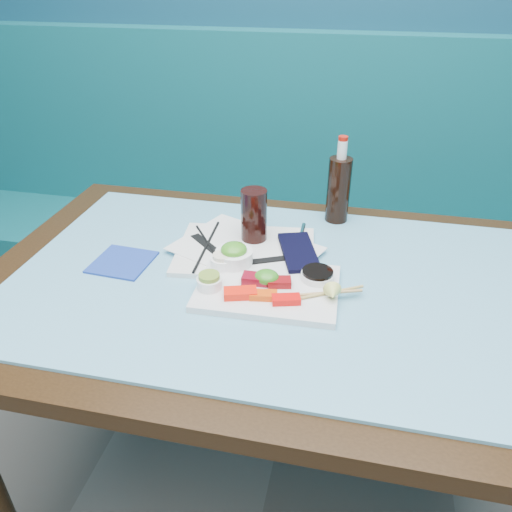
% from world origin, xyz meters
% --- Properties ---
extents(booth_bench, '(3.00, 0.56, 1.17)m').
position_xyz_m(booth_bench, '(0.00, 2.29, 0.37)').
color(booth_bench, '#0E565C').
rests_on(booth_bench, ground).
extents(dining_table, '(1.40, 0.90, 0.75)m').
position_xyz_m(dining_table, '(0.00, 1.45, 0.67)').
color(dining_table, black).
rests_on(dining_table, ground).
extents(glass_top, '(1.22, 0.76, 0.01)m').
position_xyz_m(glass_top, '(0.00, 1.45, 0.75)').
color(glass_top, '#61A4C2').
rests_on(glass_top, dining_table).
extents(sashimi_plate, '(0.32, 0.23, 0.02)m').
position_xyz_m(sashimi_plate, '(-0.00, 1.40, 0.77)').
color(sashimi_plate, silver).
rests_on(sashimi_plate, glass_top).
extents(salmon_left, '(0.08, 0.05, 0.02)m').
position_xyz_m(salmon_left, '(-0.05, 1.34, 0.78)').
color(salmon_left, '#FF1D0A').
rests_on(salmon_left, sashimi_plate).
extents(salmon_mid, '(0.06, 0.04, 0.01)m').
position_xyz_m(salmon_mid, '(-0.00, 1.35, 0.78)').
color(salmon_mid, '#E64609').
rests_on(salmon_mid, sashimi_plate).
extents(salmon_right, '(0.07, 0.04, 0.01)m').
position_xyz_m(salmon_right, '(0.05, 1.34, 0.78)').
color(salmon_right, red).
rests_on(salmon_right, sashimi_plate).
extents(tuna_left, '(0.06, 0.04, 0.02)m').
position_xyz_m(tuna_left, '(-0.03, 1.40, 0.78)').
color(tuna_left, maroon).
rests_on(tuna_left, sashimi_plate).
extents(tuna_right, '(0.06, 0.04, 0.02)m').
position_xyz_m(tuna_right, '(0.02, 1.40, 0.78)').
color(tuna_right, maroon).
rests_on(tuna_right, sashimi_plate).
extents(seaweed_garnish, '(0.06, 0.06, 0.03)m').
position_xyz_m(seaweed_garnish, '(-0.01, 1.41, 0.79)').
color(seaweed_garnish, '#32811D').
rests_on(seaweed_garnish, sashimi_plate).
extents(ramekin_wasabi, '(0.07, 0.07, 0.02)m').
position_xyz_m(ramekin_wasabi, '(-0.13, 1.36, 0.79)').
color(ramekin_wasabi, white).
rests_on(ramekin_wasabi, sashimi_plate).
extents(wasabi_fill, '(0.06, 0.06, 0.01)m').
position_xyz_m(wasabi_fill, '(-0.13, 1.36, 0.80)').
color(wasabi_fill, olive).
rests_on(wasabi_fill, ramekin_wasabi).
extents(ramekin_ginger, '(0.06, 0.06, 0.02)m').
position_xyz_m(ramekin_ginger, '(-0.12, 1.45, 0.79)').
color(ramekin_ginger, white).
rests_on(ramekin_ginger, sashimi_plate).
extents(ginger_fill, '(0.05, 0.05, 0.01)m').
position_xyz_m(ginger_fill, '(-0.12, 1.45, 0.80)').
color(ginger_fill, beige).
rests_on(ginger_fill, ramekin_ginger).
extents(soy_dish, '(0.09, 0.09, 0.02)m').
position_xyz_m(soy_dish, '(0.10, 1.45, 0.78)').
color(soy_dish, white).
rests_on(soy_dish, sashimi_plate).
extents(soy_fill, '(0.08, 0.08, 0.01)m').
position_xyz_m(soy_fill, '(0.10, 1.45, 0.79)').
color(soy_fill, black).
rests_on(soy_fill, soy_dish).
extents(lemon_wedge, '(0.04, 0.04, 0.04)m').
position_xyz_m(lemon_wedge, '(0.14, 1.37, 0.79)').
color(lemon_wedge, '#D2D967').
rests_on(lemon_wedge, sashimi_plate).
extents(chopstick_sleeve, '(0.13, 0.07, 0.00)m').
position_xyz_m(chopstick_sleeve, '(-0.02, 1.50, 0.78)').
color(chopstick_sleeve, black).
rests_on(chopstick_sleeve, sashimi_plate).
extents(wooden_chopstick_a, '(0.20, 0.07, 0.01)m').
position_xyz_m(wooden_chopstick_a, '(0.11, 1.38, 0.78)').
color(wooden_chopstick_a, tan).
rests_on(wooden_chopstick_a, sashimi_plate).
extents(wooden_chopstick_b, '(0.18, 0.11, 0.01)m').
position_xyz_m(wooden_chopstick_b, '(0.12, 1.38, 0.78)').
color(wooden_chopstick_b, tan).
rests_on(wooden_chopstick_b, sashimi_plate).
extents(serving_tray, '(0.37, 0.30, 0.01)m').
position_xyz_m(serving_tray, '(-0.09, 1.55, 0.76)').
color(serving_tray, silver).
rests_on(serving_tray, glass_top).
extents(paper_placemat, '(0.41, 0.35, 0.00)m').
position_xyz_m(paper_placemat, '(-0.09, 1.55, 0.77)').
color(paper_placemat, silver).
rests_on(paper_placemat, serving_tray).
extents(seaweed_bowl, '(0.12, 0.12, 0.04)m').
position_xyz_m(seaweed_bowl, '(-0.10, 1.47, 0.79)').
color(seaweed_bowl, white).
rests_on(seaweed_bowl, serving_tray).
extents(seaweed_salad, '(0.07, 0.07, 0.03)m').
position_xyz_m(seaweed_salad, '(-0.10, 1.47, 0.81)').
color(seaweed_salad, '#3F8D20').
rests_on(seaweed_salad, seaweed_bowl).
extents(cola_glass, '(0.08, 0.08, 0.14)m').
position_xyz_m(cola_glass, '(-0.08, 1.60, 0.84)').
color(cola_glass, black).
rests_on(cola_glass, serving_tray).
extents(navy_pouch, '(0.13, 0.20, 0.01)m').
position_xyz_m(navy_pouch, '(0.04, 1.55, 0.78)').
color(navy_pouch, black).
rests_on(navy_pouch, serving_tray).
extents(fork, '(0.01, 0.10, 0.01)m').
position_xyz_m(fork, '(0.04, 1.65, 0.78)').
color(fork, silver).
rests_on(fork, serving_tray).
extents(black_chopstick_a, '(0.02, 0.26, 0.01)m').
position_xyz_m(black_chopstick_a, '(-0.19, 1.54, 0.77)').
color(black_chopstick_a, black).
rests_on(black_chopstick_a, serving_tray).
extents(black_chopstick_b, '(0.14, 0.19, 0.01)m').
position_xyz_m(black_chopstick_b, '(-0.18, 1.54, 0.77)').
color(black_chopstick_b, black).
rests_on(black_chopstick_b, serving_tray).
extents(tray_sleeve, '(0.12, 0.11, 0.00)m').
position_xyz_m(tray_sleeve, '(-0.19, 1.54, 0.77)').
color(tray_sleeve, black).
rests_on(tray_sleeve, serving_tray).
extents(cola_bottle_body, '(0.07, 0.07, 0.18)m').
position_xyz_m(cola_bottle_body, '(0.12, 1.79, 0.85)').
color(cola_bottle_body, black).
rests_on(cola_bottle_body, glass_top).
extents(cola_bottle_neck, '(0.03, 0.03, 0.05)m').
position_xyz_m(cola_bottle_neck, '(0.12, 1.79, 0.97)').
color(cola_bottle_neck, white).
rests_on(cola_bottle_neck, cola_bottle_body).
extents(cola_bottle_cap, '(0.03, 0.03, 0.01)m').
position_xyz_m(cola_bottle_cap, '(0.12, 1.79, 1.00)').
color(cola_bottle_cap, red).
rests_on(cola_bottle_cap, cola_bottle_neck).
extents(blue_napkin, '(0.14, 0.14, 0.01)m').
position_xyz_m(blue_napkin, '(-0.38, 1.44, 0.76)').
color(blue_napkin, navy).
rests_on(blue_napkin, glass_top).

